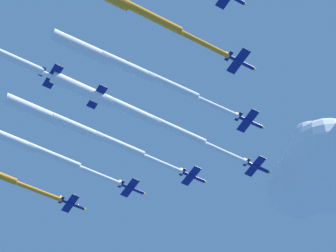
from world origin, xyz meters
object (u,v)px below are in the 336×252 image
at_px(jet_lead, 129,110).
at_px(jet_port_mid, 6,138).
at_px(jet_port_inner, 75,127).
at_px(jet_starboard_inner, 126,67).

xyz_separation_m(jet_lead, jet_port_mid, (36.90, 16.17, 1.91)).
bearing_deg(jet_port_mid, jet_port_inner, -150.16).
bearing_deg(jet_port_mid, jet_starboard_inner, -175.86).
height_order(jet_port_inner, jet_port_mid, jet_port_mid).
distance_m(jet_lead, jet_port_inner, 18.58).
bearing_deg(jet_lead, jet_port_mid, 23.67).
relative_size(jet_lead, jet_port_inner, 1.09).
height_order(jet_lead, jet_port_inner, jet_port_inner).
height_order(jet_starboard_inner, jet_port_mid, jet_port_mid).
height_order(jet_lead, jet_port_mid, jet_port_mid).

